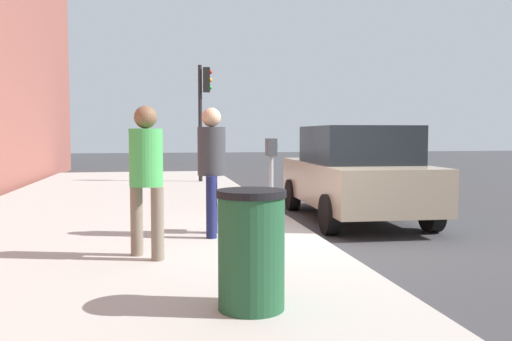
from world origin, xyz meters
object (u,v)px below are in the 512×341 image
object	(u,v)px
pedestrian_at_meter	(212,160)
pedestrian_bystander	(146,168)
traffic_signal	(203,103)
trash_bin	(251,249)
parking_meter	(271,165)
parked_sedan_near	(355,173)

from	to	relation	value
pedestrian_at_meter	pedestrian_bystander	xyz separation A→B (m)	(-1.28, 0.90, -0.03)
pedestrian_bystander	traffic_signal	bearing A→B (deg)	42.24
trash_bin	traffic_signal	bearing A→B (deg)	-2.89
pedestrian_at_meter	trash_bin	xyz separation A→B (m)	(-3.37, -0.00, -0.60)
pedestrian_at_meter	trash_bin	distance (m)	3.42
pedestrian_bystander	trash_bin	size ratio (longest dim) A/B	1.79
parking_meter	pedestrian_at_meter	size ratio (longest dim) A/B	0.76
pedestrian_at_meter	trash_bin	world-z (taller)	pedestrian_at_meter
pedestrian_bystander	parked_sedan_near	bearing A→B (deg)	0.49
pedestrian_bystander	traffic_signal	distance (m)	10.62
parking_meter	parked_sedan_near	size ratio (longest dim) A/B	0.32
traffic_signal	trash_bin	world-z (taller)	traffic_signal
pedestrian_bystander	parked_sedan_near	xyz separation A→B (m)	(3.15, -3.77, -0.33)
parking_meter	trash_bin	size ratio (longest dim) A/B	1.40
pedestrian_bystander	trash_bin	bearing A→B (deg)	-106.00
traffic_signal	trash_bin	distance (m)	12.67
parking_meter	trash_bin	distance (m)	3.55
pedestrian_bystander	trash_bin	distance (m)	2.35
parking_meter	traffic_signal	xyz separation A→B (m)	(9.11, 0.25, 1.41)
parking_meter	traffic_signal	size ratio (longest dim) A/B	0.39
pedestrian_bystander	parked_sedan_near	size ratio (longest dim) A/B	0.40
pedestrian_at_meter	trash_bin	bearing A→B (deg)	-82.23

